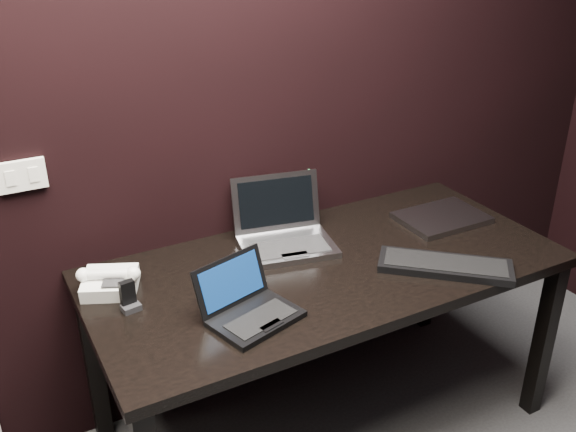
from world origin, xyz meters
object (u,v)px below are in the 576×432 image
desk (327,282)px  netbook (249,307)px  mobile_phone (129,299)px  silver_laptop (284,234)px  ext_keyboard (445,266)px  pen_cup (308,211)px  desk_phone (110,282)px  closed_laptop (442,218)px

desk → netbook: size_ratio=5.30×
netbook → mobile_phone: 0.38m
silver_laptop → ext_keyboard: 0.60m
ext_keyboard → pen_cup: bearing=113.6°
netbook → mobile_phone: (-0.31, 0.22, 0.00)m
netbook → pen_cup: bearing=44.6°
ext_keyboard → pen_cup: 0.60m
mobile_phone → ext_keyboard: bearing=-15.2°
ext_keyboard → desk: bearing=146.0°
desk_phone → mobile_phone: mobile_phone is taller
desk → desk_phone: size_ratio=7.67×
ext_keyboard → closed_laptop: 0.40m
silver_laptop → desk_phone: size_ratio=1.79×
silver_laptop → mobile_phone: (-0.64, -0.15, -0.01)m
netbook → desk_phone: netbook is taller
netbook → ext_keyboard: netbook is taller
mobile_phone → desk: bearing=-4.4°
netbook → mobile_phone: netbook is taller
closed_laptop → ext_keyboard: bearing=-129.1°
silver_laptop → desk_phone: silver_laptop is taller
desk → pen_cup: bearing=72.2°
closed_laptop → pen_cup: pen_cup is taller
ext_keyboard → mobile_phone: size_ratio=4.55×
desk → ext_keyboard: size_ratio=3.77×
desk → netbook: bearing=-156.9°
desk_phone → pen_cup: bearing=9.3°
netbook → ext_keyboard: size_ratio=0.71×
pen_cup → mobile_phone: bearing=-161.8°
ext_keyboard → netbook: bearing=175.0°
silver_laptop → closed_laptop: bearing=-10.4°
ext_keyboard → mobile_phone: 1.09m
desk → desk_phone: 0.76m
ext_keyboard → mobile_phone: bearing=164.8°
closed_laptop → desk_phone: desk_phone is taller
desk → desk_phone: (-0.73, 0.18, 0.12)m
netbook → desk_phone: (-0.34, 0.35, 0.00)m
ext_keyboard → silver_laptop: bearing=133.6°
silver_laptop → closed_laptop: silver_laptop is taller
mobile_phone → pen_cup: pen_cup is taller
ext_keyboard → mobile_phone: (-1.05, 0.29, 0.02)m
desk → pen_cup: size_ratio=7.38×
mobile_phone → netbook: bearing=-35.0°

